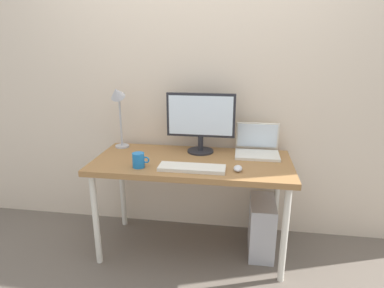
# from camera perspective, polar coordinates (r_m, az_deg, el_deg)

# --- Properties ---
(ground_plane) EXTENTS (6.00, 6.00, 0.00)m
(ground_plane) POSITION_cam_1_polar(r_m,az_deg,el_deg) (2.64, -0.00, -17.98)
(ground_plane) COLOR #665B51
(back_wall) EXTENTS (4.40, 0.04, 2.60)m
(back_wall) POSITION_cam_1_polar(r_m,az_deg,el_deg) (2.55, 1.33, 12.25)
(back_wall) COLOR beige
(back_wall) RESTS_ON ground_plane
(desk) EXTENTS (1.40, 0.65, 0.73)m
(desk) POSITION_cam_1_polar(r_m,az_deg,el_deg) (2.32, -0.00, -4.42)
(desk) COLOR olive
(desk) RESTS_ON ground_plane
(monitor) EXTENTS (0.51, 0.20, 0.45)m
(monitor) POSITION_cam_1_polar(r_m,az_deg,el_deg) (2.40, 1.55, 4.40)
(monitor) COLOR #232328
(monitor) RESTS_ON desk
(laptop) EXTENTS (0.32, 0.26, 0.23)m
(laptop) POSITION_cam_1_polar(r_m,az_deg,el_deg) (2.45, 11.48, -0.47)
(laptop) COLOR silver
(laptop) RESTS_ON desk
(desk_lamp) EXTENTS (0.11, 0.16, 0.51)m
(desk_lamp) POSITION_cam_1_polar(r_m,az_deg,el_deg) (2.54, -13.01, 7.13)
(desk_lamp) COLOR #B2B2B7
(desk_lamp) RESTS_ON desk
(keyboard) EXTENTS (0.44, 0.14, 0.02)m
(keyboard) POSITION_cam_1_polar(r_m,az_deg,el_deg) (2.12, -0.02, -4.27)
(keyboard) COLOR silver
(keyboard) RESTS_ON desk
(mouse) EXTENTS (0.06, 0.09, 0.03)m
(mouse) POSITION_cam_1_polar(r_m,az_deg,el_deg) (2.12, 8.16, -4.30)
(mouse) COLOR silver
(mouse) RESTS_ON desk
(coffee_mug) EXTENTS (0.12, 0.08, 0.10)m
(coffee_mug) POSITION_cam_1_polar(r_m,az_deg,el_deg) (2.18, -9.44, -2.85)
(coffee_mug) COLOR #1E72BF
(coffee_mug) RESTS_ON desk
(computer_tower) EXTENTS (0.18, 0.36, 0.42)m
(computer_tower) POSITION_cam_1_polar(r_m,az_deg,el_deg) (2.55, 12.23, -14.15)
(computer_tower) COLOR #B2B2B7
(computer_tower) RESTS_ON ground_plane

